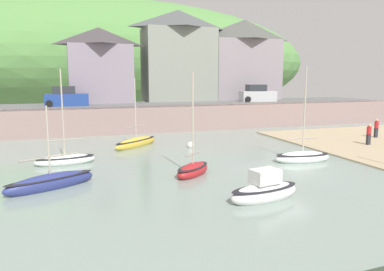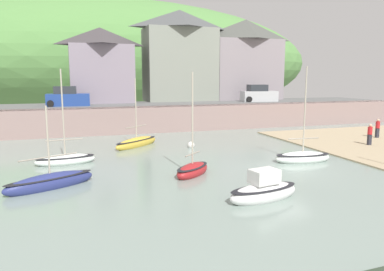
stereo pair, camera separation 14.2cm
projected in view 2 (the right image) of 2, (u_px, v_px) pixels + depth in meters
The scene contains 16 objects.
quay_seawall at pixel (193, 116), 38.00m from camera, with size 48.00×9.40×2.40m.
hillside_backdrop at pixel (109, 62), 71.03m from camera, with size 80.00×44.00×22.47m.
waterfront_building_left at pixel (101, 65), 41.87m from camera, with size 7.06×5.77×8.21m.
waterfront_building_centre at pixel (180, 55), 44.51m from camera, with size 8.59×4.94×10.55m.
waterfront_building_right at pixel (245, 59), 47.20m from camera, with size 9.00×4.61×9.84m.
sailboat_far_left at pixel (192, 170), 20.44m from camera, with size 2.80×2.68×5.75m.
sailboat_blue_trim at pixel (303, 157), 23.62m from camera, with size 3.75×1.73×6.11m.
fishing_boat_green at pixel (50, 182), 18.04m from camera, with size 4.39×2.78×4.19m.
rowboat_small_beached at pixel (65, 159), 23.07m from camera, with size 3.71×1.68×5.93m.
motorboat_with_cabin at pixel (137, 143), 28.70m from camera, with size 4.07×3.67×5.35m.
sailboat_white_hull at pixel (264, 191), 16.36m from camera, with size 3.67×1.85×1.56m.
parked_car_near_slipway at pixel (68, 98), 37.04m from camera, with size 4.18×1.91×1.95m.
parked_car_by_wall at pixel (259, 94), 43.52m from camera, with size 4.26×2.12×1.95m.
person_on_slipway at pixel (370, 133), 28.71m from camera, with size 0.34×0.34×1.62m.
person_near_water at pixel (378, 127), 32.10m from camera, with size 0.34×0.34×1.62m.
mooring_buoy at pixel (191, 145), 28.36m from camera, with size 0.55×0.55×0.55m.
Camera 2 is at (-11.83, -18.45, 5.35)m, focal length 35.13 mm.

